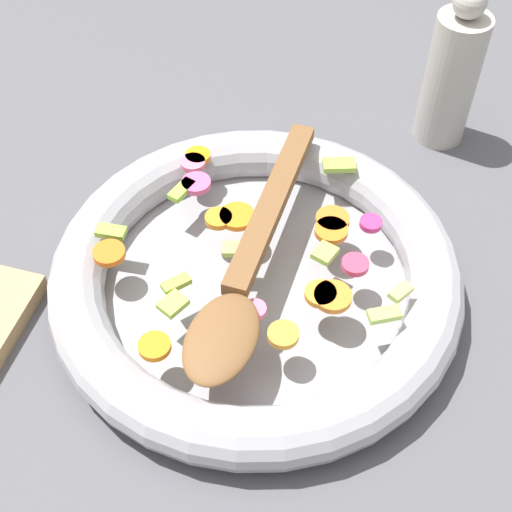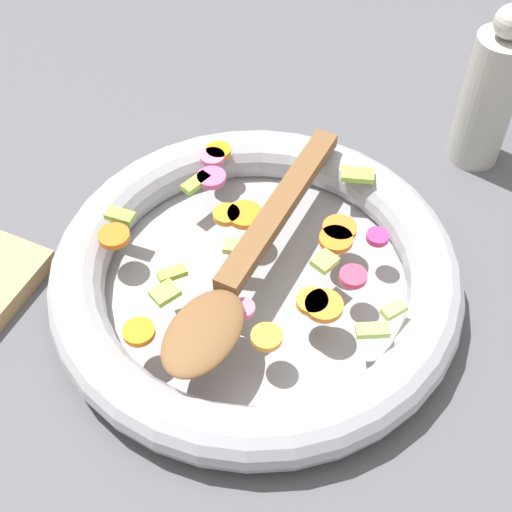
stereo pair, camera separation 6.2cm
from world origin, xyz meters
name	(u,v)px [view 2 (the right image)]	position (x,y,z in m)	size (l,w,h in m)	color
ground_plane	(256,290)	(0.00, 0.00, 0.00)	(4.00, 4.00, 0.00)	#4C4C51
skillet	(256,276)	(0.00, 0.00, 0.02)	(0.37, 0.37, 0.05)	gray
chopped_vegetables	(258,247)	(0.01, 0.00, 0.05)	(0.28, 0.28, 0.01)	orange
wooden_spoon	(243,266)	(-0.03, 0.00, 0.06)	(0.30, 0.06, 0.01)	brown
pepper_mill	(489,95)	(0.27, -0.14, 0.08)	(0.06, 0.06, 0.18)	#B2ADA3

